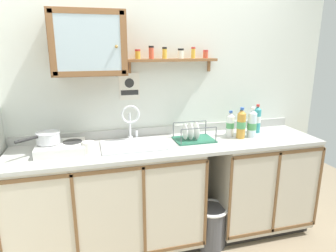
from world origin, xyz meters
name	(u,v)px	position (x,y,z in m)	size (l,w,h in m)	color
back_wall	(162,100)	(0.00, 0.68, 1.29)	(3.34, 0.07, 2.57)	silver
lower_cabinet_run	(108,203)	(-0.57, 0.36, 0.47)	(1.59, 0.60, 0.93)	black
lower_cabinet_run_right	(258,183)	(0.90, 0.36, 0.47)	(0.94, 0.60, 0.93)	black
countertop	(171,145)	(0.00, 0.36, 0.95)	(2.70, 0.63, 0.03)	#B2B2AD
backsplash	(163,130)	(0.00, 0.64, 1.00)	(2.70, 0.02, 0.08)	#B2B2AD
sink	(132,146)	(-0.33, 0.40, 0.95)	(0.52, 0.42, 0.43)	silver
hot_plate_stove	(61,148)	(-0.91, 0.38, 1.00)	(0.37, 0.31, 0.08)	silver
saucepan	(48,137)	(-1.00, 0.40, 1.09)	(0.31, 0.27, 0.09)	silver
bottle_juice_amber_0	(241,124)	(0.66, 0.34, 1.09)	(0.08, 0.08, 0.29)	gold
bottle_water_clear_1	(252,124)	(0.78, 0.35, 1.09)	(0.08, 0.08, 0.28)	silver
bottle_opaque_white_2	(230,124)	(0.60, 0.43, 1.07)	(0.07, 0.07, 0.24)	white
bottle_soda_green_3	(241,123)	(0.72, 0.46, 1.07)	(0.07, 0.07, 0.24)	#4CB266
bottle_detergent_teal_4	(257,119)	(0.91, 0.47, 1.09)	(0.07, 0.07, 0.28)	teal
dish_rack	(193,136)	(0.21, 0.39, 1.00)	(0.35, 0.26, 0.17)	#26664C
mug	(88,147)	(-0.70, 0.31, 1.01)	(0.12, 0.11, 0.09)	white
wall_cabinet	(88,43)	(-0.64, 0.49, 1.80)	(0.57, 0.35, 0.49)	brown
spice_shelf	(172,58)	(0.07, 0.58, 1.68)	(0.81, 0.14, 0.23)	brown
warning_sign	(129,87)	(-0.31, 0.65, 1.43)	(0.18, 0.01, 0.24)	silver
trash_bin	(210,225)	(0.33, 0.19, 0.20)	(0.32, 0.32, 0.39)	#4C4C51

